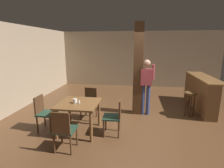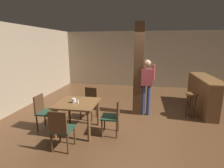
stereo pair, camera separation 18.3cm
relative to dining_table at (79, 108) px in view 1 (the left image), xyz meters
The scene contains 14 objects.
ground_plane 1.76m from the dining_table, 27.77° to the left, with size 10.80×10.80×0.00m, color #4C301C.
wall_back 5.51m from the dining_table, 74.62° to the left, with size 8.00×0.10×2.80m, color gray.
wall_left 2.77m from the dining_table, 163.36° to the left, with size 0.10×9.00×2.80m, color gray.
pillar 2.18m from the dining_table, 45.80° to the left, with size 0.28×0.28×2.80m, color #422816.
dining_table is the anchor object (origin of this frame).
chair_east 0.91m from the dining_table, ahead, with size 0.44×0.44×0.89m.
chair_south 0.86m from the dining_table, 92.06° to the right, with size 0.42×0.42×0.89m.
chair_north 0.90m from the dining_table, 88.30° to the left, with size 0.47×0.47×0.89m.
chair_west 0.93m from the dining_table, behind, with size 0.43×0.43×0.89m.
napkin_cup 0.20m from the dining_table, 150.65° to the right, with size 0.10×0.10×0.11m, color beige.
salt_shaker 0.19m from the dining_table, 56.12° to the right, with size 0.03×0.03×0.08m, color silver.
standing_person 2.21m from the dining_table, 39.62° to the left, with size 0.47×0.22×1.72m.
bar_counter 4.17m from the dining_table, 32.18° to the left, with size 0.56×2.31×1.10m.
bar_stool_near 3.35m from the dining_table, 25.58° to the left, with size 0.36×0.36×0.75m.
Camera 1 is at (-0.05, -4.65, 2.17)m, focal length 28.00 mm.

